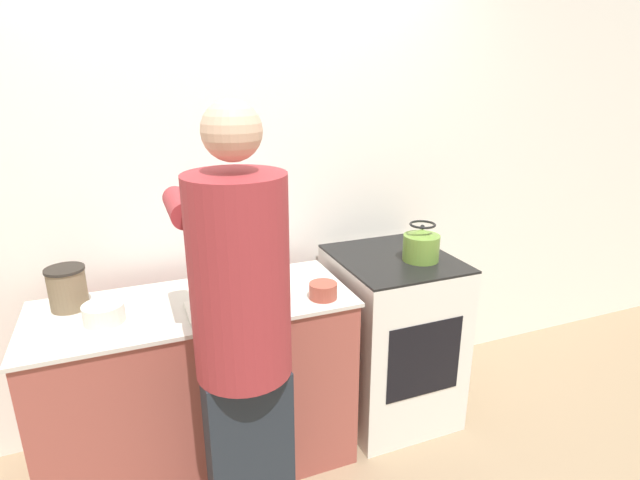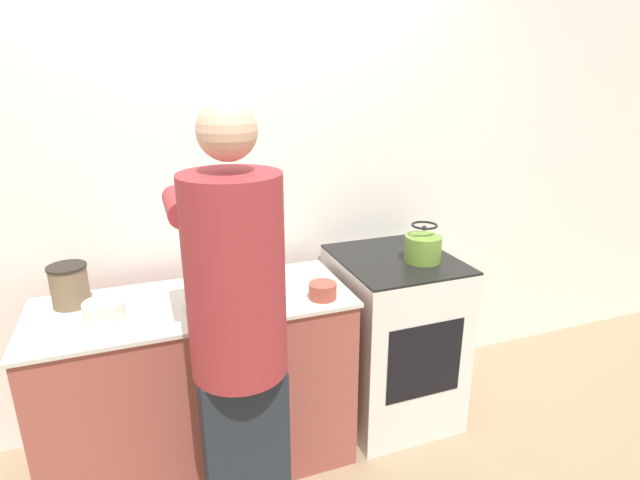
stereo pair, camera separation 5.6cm
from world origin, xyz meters
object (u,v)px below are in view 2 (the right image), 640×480
person (238,337)px  canister_jar (69,285)px  cutting_board (221,307)px  kettle (423,246)px  bowl_prep (323,291)px  knife (228,301)px  oven (392,337)px

person → canister_jar: person is taller
cutting_board → canister_jar: canister_jar is taller
kettle → bowl_prep: bearing=-167.1°
knife → bowl_prep: size_ratio=1.71×
oven → canister_jar: canister_jar is taller
knife → canister_jar: (-0.64, 0.24, 0.07)m
oven → kettle: size_ratio=4.71×
person → knife: 0.46m
person → knife: size_ratio=8.20×
person → kettle: person is taller
knife → bowl_prep: bearing=17.7°
person → bowl_prep: person is taller
kettle → canister_jar: size_ratio=1.06×
cutting_board → canister_jar: size_ratio=1.59×
bowl_prep → canister_jar: size_ratio=0.68×
cutting_board → kettle: bearing=4.9°
oven → bowl_prep: size_ratio=7.33×
oven → cutting_board: (-0.95, -0.18, 0.43)m
oven → kettle: 0.57m
kettle → canister_jar: kettle is taller
person → canister_jar: size_ratio=9.56×
kettle → canister_jar: 1.68m
cutting_board → knife: size_ratio=1.37×
oven → knife: size_ratio=4.30×
bowl_prep → person: bearing=-140.9°
kettle → bowl_prep: size_ratio=1.56×
person → cutting_board: person is taller
person → kettle: bearing=25.7°
bowl_prep → kettle: bearing=12.9°
oven → canister_jar: bearing=176.6°
person → canister_jar: (-0.60, 0.69, 0.01)m
person → kettle: (1.06, 0.51, 0.05)m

